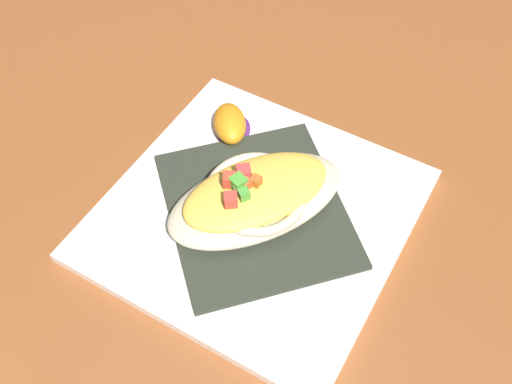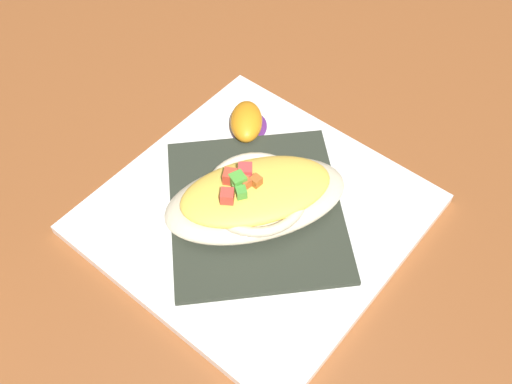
% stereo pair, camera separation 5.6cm
% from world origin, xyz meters
% --- Properties ---
extents(ground_plane, '(2.60, 2.60, 0.00)m').
position_xyz_m(ground_plane, '(0.00, 0.00, 0.00)').
color(ground_plane, brown).
extents(square_plate, '(0.30, 0.30, 0.01)m').
position_xyz_m(square_plate, '(0.00, 0.00, 0.01)').
color(square_plate, white).
rests_on(square_plate, ground_plane).
extents(folded_napkin, '(0.25, 0.25, 0.01)m').
position_xyz_m(folded_napkin, '(0.00, 0.00, 0.01)').
color(folded_napkin, '#2C3126').
rests_on(folded_napkin, square_plate).
extents(gratin_dish, '(0.17, 0.20, 0.05)m').
position_xyz_m(gratin_dish, '(-0.00, -0.00, 0.04)').
color(gratin_dish, beige).
rests_on(gratin_dish, folded_napkin).
extents(orange_garnish, '(0.06, 0.06, 0.03)m').
position_xyz_m(orange_garnish, '(-0.08, 0.07, 0.02)').
color(orange_garnish, '#57246C').
rests_on(orange_garnish, square_plate).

